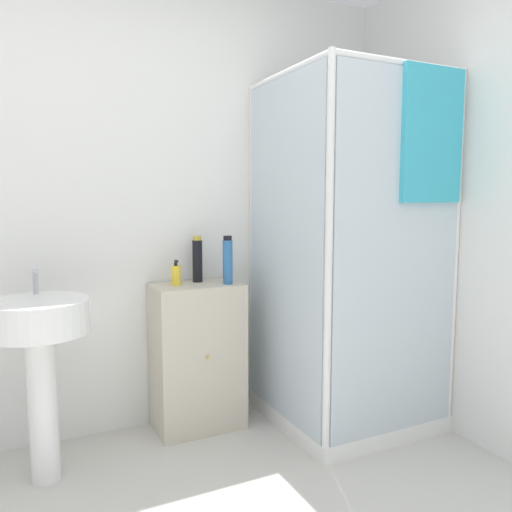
{
  "coord_description": "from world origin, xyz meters",
  "views": [
    {
      "loc": [
        -0.46,
        -1.05,
        1.27
      ],
      "look_at": [
        0.63,
        1.17,
        0.99
      ],
      "focal_mm": 35.0,
      "sensor_mm": 36.0,
      "label": 1
    }
  ],
  "objects_px": {
    "soap_dispenser": "(176,275)",
    "shampoo_bottle_tall_black": "(197,260)",
    "shampoo_bottle_blue": "(228,261)",
    "sink": "(40,342)"
  },
  "relations": [
    {
      "from": "sink",
      "to": "shampoo_bottle_tall_black",
      "type": "xyz_separation_m",
      "value": [
        0.84,
        0.27,
        0.29
      ]
    },
    {
      "from": "sink",
      "to": "shampoo_bottle_tall_black",
      "type": "relative_size",
      "value": 3.75
    },
    {
      "from": "shampoo_bottle_blue",
      "to": "soap_dispenser",
      "type": "bearing_deg",
      "value": 163.51
    },
    {
      "from": "soap_dispenser",
      "to": "shampoo_bottle_tall_black",
      "type": "bearing_deg",
      "value": 22.35
    },
    {
      "from": "soap_dispenser",
      "to": "shampoo_bottle_blue",
      "type": "xyz_separation_m",
      "value": [
        0.27,
        -0.08,
        0.07
      ]
    },
    {
      "from": "shampoo_bottle_blue",
      "to": "sink",
      "type": "bearing_deg",
      "value": -172.22
    },
    {
      "from": "sink",
      "to": "soap_dispenser",
      "type": "distance_m",
      "value": 0.76
    },
    {
      "from": "soap_dispenser",
      "to": "shampoo_bottle_tall_black",
      "type": "height_order",
      "value": "shampoo_bottle_tall_black"
    },
    {
      "from": "shampoo_bottle_tall_black",
      "to": "soap_dispenser",
      "type": "bearing_deg",
      "value": -157.65
    },
    {
      "from": "soap_dispenser",
      "to": "shampoo_bottle_tall_black",
      "type": "distance_m",
      "value": 0.17
    }
  ]
}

